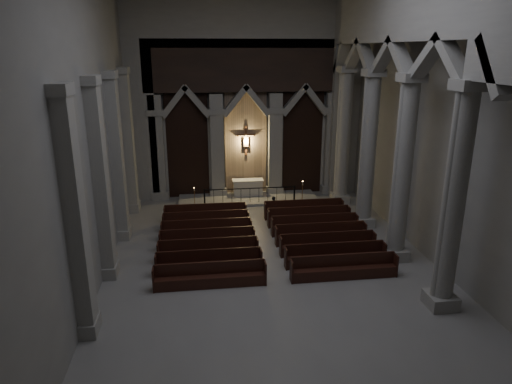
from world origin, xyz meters
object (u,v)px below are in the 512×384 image
altar_rail (250,193)px  pews (265,240)px  altar (248,187)px  candle_stand_left (195,202)px  candle_stand_right (302,198)px  worshipper (274,207)px

altar_rail → pews: (0.00, -6.06, -0.40)m
altar_rail → pews: bearing=-90.0°
altar_rail → pews: size_ratio=0.56×
altar → candle_stand_left: candle_stand_left is taller
altar → candle_stand_right: (3.07, -1.84, -0.25)m
worshipper → altar: bearing=84.0°
candle_stand_left → pews: (3.28, -5.86, -0.03)m
altar → worshipper: worshipper is taller
candle_stand_left → candle_stand_right: 6.40m
altar_rail → altar: bearing=88.4°
altar_rail → worshipper: bearing=-64.6°
candle_stand_right → worshipper: 2.83m
altar → pews: 7.59m
candle_stand_left → candle_stand_right: bearing=-1.0°
candle_stand_right → altar_rail: bearing=174.3°
altar → worshipper: 3.92m
candle_stand_left → altar_rail: bearing=3.5°
pews → worshipper: size_ratio=8.20×
candle_stand_right → pews: (-3.12, -5.75, -0.08)m
altar → worshipper: bearing=-74.8°
altar → candle_stand_left: 3.76m
altar_rail → worshipper: size_ratio=4.59×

